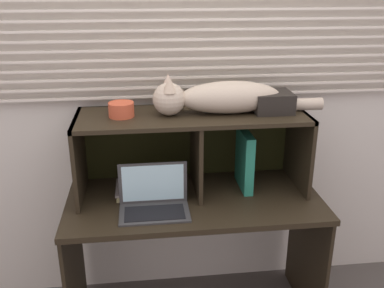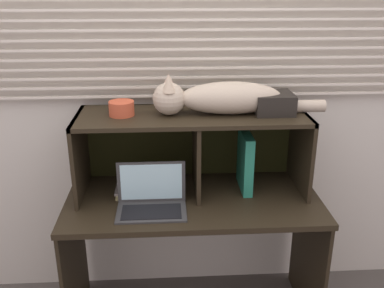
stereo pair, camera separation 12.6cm
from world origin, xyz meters
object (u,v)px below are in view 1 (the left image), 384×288
Objects in this scene: binder_upright at (245,160)px; storage_box at (272,102)px; cat at (219,97)px; laptop at (154,201)px; book_stack at (132,190)px; small_basket at (121,110)px.

binder_upright is 1.61× the size of storage_box.
laptop is at bearing -150.07° from cat.
book_stack is at bearing -179.89° from binder_upright.
binder_upright is 0.71m from small_basket.
laptop is (-0.35, -0.20, -0.46)m from cat.
book_stack is at bearing 119.27° from laptop.
binder_upright is at bearing 22.08° from laptop.
storage_box is (0.63, 0.20, 0.43)m from laptop.
binder_upright is at bearing 0.00° from small_basket.
book_stack is 0.88m from storage_box.
storage_box reaches higher than book_stack.
small_basket is (-0.50, 0.00, -0.05)m from cat.
book_stack is at bearing -179.91° from storage_box.
storage_box is at bearing 0.00° from small_basket.
cat is at bearing 29.93° from laptop.
small_basket is at bearing 180.00° from cat.
laptop is 2.68× the size of small_basket.
laptop is 1.08× the size of binder_upright.
storage_box is at bearing 0.00° from cat.
binder_upright is 0.35m from storage_box.
storage_box is (0.75, 0.00, 0.46)m from book_stack.
storage_box is at bearing 17.84° from laptop.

